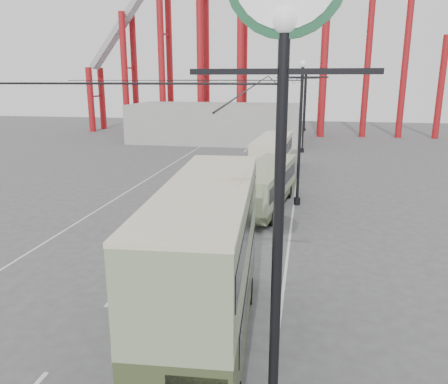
% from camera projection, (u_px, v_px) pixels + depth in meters
% --- Properties ---
extents(ground, '(160.00, 160.00, 0.00)m').
position_uv_depth(ground, '(94.00, 357.00, 13.22)').
color(ground, '#4C4B4E').
rests_on(ground, ground).
extents(road_markings, '(12.52, 120.00, 0.01)m').
position_uv_depth(road_markings, '(209.00, 194.00, 32.11)').
color(road_markings, silver).
rests_on(road_markings, ground).
extents(lamp_post_near, '(3.20, 0.44, 10.80)m').
position_uv_depth(lamp_post_near, '(282.00, 98.00, 7.38)').
color(lamp_post_near, black).
rests_on(lamp_post_near, ground).
extents(lamp_post_mid, '(3.20, 0.44, 9.32)m').
position_uv_depth(lamp_post_mid, '(300.00, 135.00, 28.16)').
color(lamp_post_mid, black).
rests_on(lamp_post_mid, ground).
extents(lamp_post_far, '(3.20, 0.44, 9.32)m').
position_uv_depth(lamp_post_far, '(304.00, 111.00, 49.08)').
color(lamp_post_far, black).
rests_on(lamp_post_far, ground).
extents(lamp_post_distant, '(3.20, 0.44, 9.32)m').
position_uv_depth(lamp_post_distant, '(305.00, 102.00, 70.01)').
color(lamp_post_distant, black).
rests_on(lamp_post_distant, ground).
extents(fairground_shed, '(22.00, 10.00, 5.00)m').
position_uv_depth(fairground_shed, '(216.00, 123.00, 58.38)').
color(fairground_shed, gray).
rests_on(fairground_shed, ground).
extents(double_decker_bus, '(3.17, 9.90, 5.23)m').
position_uv_depth(double_decker_bus, '(208.00, 258.00, 13.22)').
color(double_decker_bus, '#3D4827').
rests_on(double_decker_bus, ground).
extents(single_decker_green, '(3.48, 10.16, 2.81)m').
position_uv_depth(single_decker_green, '(266.00, 185.00, 28.12)').
color(single_decker_green, gray).
rests_on(single_decker_green, ground).
extents(single_decker_cream, '(3.13, 10.32, 3.17)m').
position_uv_depth(single_decker_cream, '(272.00, 153.00, 39.11)').
color(single_decker_cream, beige).
rests_on(single_decker_cream, ground).
extents(pedestrian, '(0.73, 0.54, 1.83)m').
position_uv_depth(pedestrian, '(229.00, 231.00, 21.55)').
color(pedestrian, black).
rests_on(pedestrian, ground).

